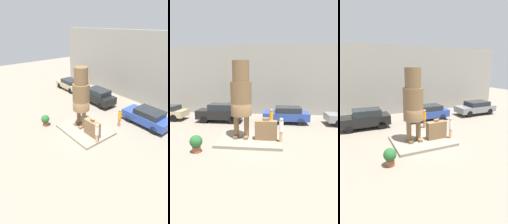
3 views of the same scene
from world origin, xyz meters
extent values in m
plane|color=gray|center=(0.00, 0.00, 0.00)|extent=(60.00, 60.00, 0.00)
cube|color=gray|center=(0.00, 0.00, 0.09)|extent=(4.18, 3.22, 0.18)
cube|color=gray|center=(0.00, 8.69, 3.75)|extent=(28.00, 0.60, 7.50)
cube|color=brown|center=(-0.96, -0.06, 0.26)|extent=(0.27, 0.78, 0.17)
cube|color=brown|center=(-0.26, -0.06, 0.26)|extent=(0.27, 0.78, 0.17)
cylinder|color=brown|center=(-0.96, 0.06, 1.03)|extent=(0.34, 0.34, 1.36)
cylinder|color=brown|center=(-0.26, 0.06, 1.03)|extent=(0.34, 0.34, 1.36)
cylinder|color=brown|center=(-0.61, 0.06, 2.81)|extent=(1.36, 1.36, 2.19)
cylinder|color=brown|center=(-0.61, 0.06, 4.56)|extent=(1.07, 1.07, 1.32)
cube|color=brown|center=(1.05, -0.18, 0.81)|extent=(1.43, 0.51, 1.26)
cylinder|color=brown|center=(1.05, -0.18, 1.58)|extent=(0.39, 0.15, 0.15)
cylinder|color=tan|center=(2.01, -0.57, 0.53)|extent=(0.20, 0.20, 0.71)
cylinder|color=white|center=(2.01, -0.57, 1.20)|extent=(0.27, 0.27, 0.63)
sphere|color=tan|center=(2.01, -0.57, 1.64)|extent=(0.24, 0.24, 0.24)
cube|color=black|center=(-3.47, 4.60, 0.75)|extent=(4.24, 1.72, 0.80)
cube|color=#1E2328|center=(-3.26, 4.60, 1.43)|extent=(2.33, 1.55, 0.56)
cylinder|color=black|center=(-4.79, 3.82, 0.35)|extent=(0.70, 0.18, 0.70)
cylinder|color=black|center=(-4.79, 5.37, 0.35)|extent=(0.70, 0.18, 0.70)
cylinder|color=black|center=(-2.16, 3.82, 0.35)|extent=(0.70, 0.18, 0.70)
cylinder|color=black|center=(-2.16, 5.37, 0.35)|extent=(0.70, 0.18, 0.70)
cube|color=#284293|center=(2.65, 4.79, 0.69)|extent=(4.10, 1.84, 0.68)
cube|color=#1E2328|center=(2.85, 4.79, 1.27)|extent=(2.26, 1.66, 0.48)
cylinder|color=black|center=(1.38, 3.95, 0.35)|extent=(0.69, 0.18, 0.69)
cylinder|color=black|center=(1.38, 5.62, 0.35)|extent=(0.69, 0.18, 0.69)
cylinder|color=black|center=(3.92, 3.95, 0.35)|extent=(0.69, 0.18, 0.69)
cylinder|color=black|center=(3.92, 5.62, 0.35)|extent=(0.69, 0.18, 0.69)
cube|color=gray|center=(8.45, 4.58, 0.68)|extent=(4.49, 1.86, 0.64)
cube|color=#1E2328|center=(8.68, 4.58, 1.24)|extent=(2.47, 1.68, 0.49)
cylinder|color=black|center=(7.06, 3.74, 0.36)|extent=(0.72, 0.18, 0.72)
cylinder|color=black|center=(7.06, 5.42, 0.36)|extent=(0.72, 0.18, 0.72)
cylinder|color=black|center=(9.84, 3.74, 0.36)|extent=(0.72, 0.18, 0.72)
cylinder|color=black|center=(9.84, 5.42, 0.36)|extent=(0.72, 0.18, 0.72)
cylinder|color=brown|center=(-2.81, -2.20, 0.18)|extent=(0.47, 0.47, 0.36)
sphere|color=#235B28|center=(-2.81, -2.20, 0.66)|extent=(0.71, 0.71, 0.71)
cylinder|color=#A87A56|center=(1.37, 2.69, 0.38)|extent=(0.22, 0.22, 0.75)
cylinder|color=orange|center=(1.37, 2.69, 1.09)|extent=(0.28, 0.28, 0.67)
sphere|color=#A87A56|center=(1.37, 2.69, 1.54)|extent=(0.25, 0.25, 0.25)
camera|label=1|loc=(9.57, -7.94, 8.15)|focal=28.00mm
camera|label=2|loc=(1.45, -11.10, 4.29)|focal=28.00mm
camera|label=3|loc=(-4.52, -10.76, 5.25)|focal=28.00mm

